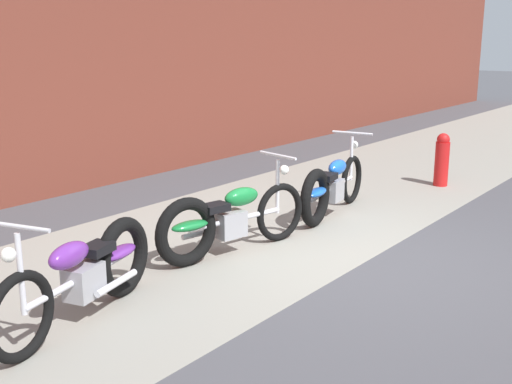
# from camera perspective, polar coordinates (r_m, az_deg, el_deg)

# --- Properties ---
(ground_plane) EXTENTS (80.00, 80.00, 0.00)m
(ground_plane) POSITION_cam_1_polar(r_m,az_deg,el_deg) (6.76, 9.86, -6.26)
(ground_plane) COLOR #47474C
(sidewalk_slab) EXTENTS (36.00, 3.50, 0.01)m
(sidewalk_slab) POSITION_cam_1_polar(r_m,az_deg,el_deg) (7.68, -1.77, -3.58)
(sidewalk_slab) COLOR gray
(sidewalk_slab) RESTS_ON ground
(brick_building_wall) EXTENTS (36.00, 0.50, 5.63)m
(brick_building_wall) POSITION_cam_1_polar(r_m,az_deg,el_deg) (9.90, -18.21, 16.16)
(brick_building_wall) COLOR brown
(brick_building_wall) RESTS_ON ground
(motorcycle_purple) EXTENTS (1.96, 0.77, 1.03)m
(motorcycle_purple) POSITION_cam_1_polar(r_m,az_deg,el_deg) (5.48, -14.82, -6.97)
(motorcycle_purple) COLOR black
(motorcycle_purple) RESTS_ON ground
(motorcycle_green) EXTENTS (1.98, 0.71, 1.03)m
(motorcycle_green) POSITION_cam_1_polar(r_m,az_deg,el_deg) (6.74, -2.89, -2.56)
(motorcycle_green) COLOR black
(motorcycle_green) RESTS_ON ground
(motorcycle_blue) EXTENTS (2.00, 0.61, 1.03)m
(motorcycle_blue) POSITION_cam_1_polar(r_m,az_deg,el_deg) (8.27, 6.71, 0.44)
(motorcycle_blue) COLOR black
(motorcycle_blue) RESTS_ON ground
(fire_hydrant) EXTENTS (0.22, 0.22, 0.84)m
(fire_hydrant) POSITION_cam_1_polar(r_m,az_deg,el_deg) (10.37, 16.45, 2.85)
(fire_hydrant) COLOR red
(fire_hydrant) RESTS_ON ground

